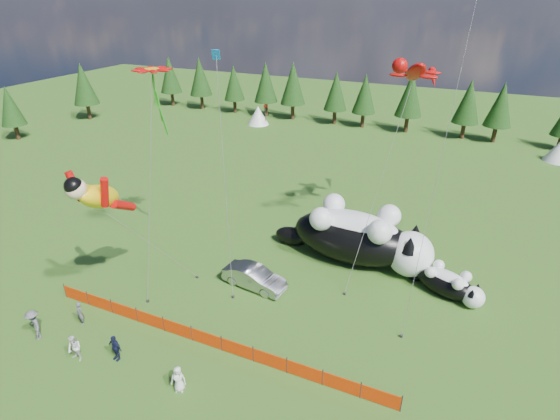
% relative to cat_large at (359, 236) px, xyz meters
% --- Properties ---
extents(ground, '(160.00, 160.00, 0.00)m').
position_rel_cat_large_xyz_m(ground, '(-5.63, -9.22, -2.11)').
color(ground, '#0E380A').
rests_on(ground, ground).
extents(safety_fence, '(22.06, 0.06, 1.10)m').
position_rel_cat_large_xyz_m(safety_fence, '(-5.63, -12.22, -1.61)').
color(safety_fence, '#262626').
rests_on(safety_fence, ground).
extents(tree_line, '(90.00, 4.00, 8.00)m').
position_rel_cat_large_xyz_m(tree_line, '(-5.63, 35.78, 1.89)').
color(tree_line, black).
rests_on(tree_line, ground).
extents(festival_tents, '(50.00, 3.20, 2.80)m').
position_rel_cat_large_xyz_m(festival_tents, '(5.37, 30.78, -0.71)').
color(festival_tents, white).
rests_on(festival_tents, ground).
extents(cat_large, '(12.30, 4.72, 4.44)m').
position_rel_cat_large_xyz_m(cat_large, '(0.00, 0.00, 0.00)').
color(cat_large, black).
rests_on(cat_large, ground).
extents(cat_small, '(5.21, 3.23, 1.96)m').
position_rel_cat_large_xyz_m(cat_small, '(6.62, -1.70, -1.18)').
color(cat_small, black).
rests_on(cat_small, ground).
extents(car, '(4.70, 2.11, 1.50)m').
position_rel_cat_large_xyz_m(car, '(-5.67, -6.08, -1.36)').
color(car, '#ACABB0').
rests_on(car, ground).
extents(spectator_a, '(0.66, 0.53, 1.58)m').
position_rel_cat_large_xyz_m(spectator_a, '(-13.64, -13.76, -1.32)').
color(spectator_a, '#55565A').
rests_on(spectator_a, ground).
extents(spectator_b, '(0.82, 0.49, 1.66)m').
position_rel_cat_large_xyz_m(spectator_b, '(-11.61, -16.07, -1.28)').
color(spectator_b, silver).
rests_on(spectator_b, ground).
extents(spectator_c, '(1.02, 0.61, 1.64)m').
position_rel_cat_large_xyz_m(spectator_c, '(-9.66, -15.11, -1.29)').
color(spectator_c, '#141838').
rests_on(spectator_c, ground).
extents(spectator_d, '(1.43, 1.14, 1.97)m').
position_rel_cat_large_xyz_m(spectator_d, '(-15.09, -15.73, -1.12)').
color(spectator_d, '#55565A').
rests_on(spectator_d, ground).
extents(spectator_e, '(0.89, 0.75, 1.55)m').
position_rel_cat_large_xyz_m(spectator_e, '(-5.21, -15.48, -1.33)').
color(spectator_e, silver).
rests_on(spectator_e, ground).
extents(superhero_kite, '(5.54, 7.42, 10.67)m').
position_rel_cat_large_xyz_m(superhero_kite, '(-12.65, -11.39, 5.71)').
color(superhero_kite, yellow).
rests_on(superhero_kite, ground).
extents(gecko_kite, '(4.89, 12.27, 15.82)m').
position_rel_cat_large_xyz_m(gecko_kite, '(1.91, 4.13, 11.23)').
color(gecko_kite, '#BB0A09').
rests_on(gecko_kite, ground).
extents(flower_kite, '(3.00, 6.22, 14.67)m').
position_rel_cat_large_xyz_m(flower_kite, '(-12.40, -5.82, 11.74)').
color(flower_kite, '#BB0A09').
rests_on(flower_kite, ground).
extents(diamond_kite_a, '(3.32, 4.54, 15.75)m').
position_rel_cat_large_xyz_m(diamond_kite_a, '(-9.00, -3.83, 11.74)').
color(diamond_kite_a, blue).
rests_on(diamond_kite_a, ground).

